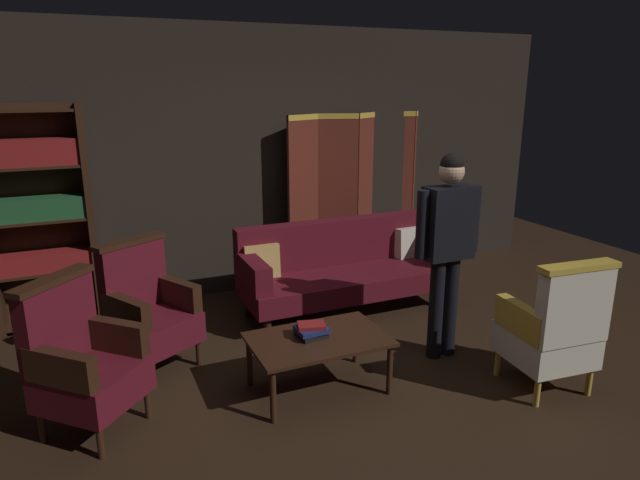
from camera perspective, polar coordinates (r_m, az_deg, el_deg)
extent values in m
plane|color=black|center=(4.38, 4.37, -14.72)|extent=(10.00, 10.00, 0.00)
cube|color=black|center=(6.10, -6.33, 7.94)|extent=(7.20, 0.10, 2.80)
cube|color=#5B2319|center=(6.13, -1.71, 3.80)|extent=(0.43, 0.22, 1.90)
cube|color=gold|center=(6.01, -1.78, 12.42)|extent=(0.43, 0.23, 0.06)
cube|color=#5B2319|center=(6.34, 1.78, 4.19)|extent=(0.45, 0.15, 1.90)
cube|color=gold|center=(6.22, 1.86, 12.53)|extent=(0.45, 0.15, 0.06)
cube|color=#5B2319|center=(6.58, 4.80, 4.58)|extent=(0.40, 0.28, 1.90)
cube|color=gold|center=(6.47, 4.99, 12.60)|extent=(0.41, 0.28, 0.06)
cube|color=#5B2319|center=(6.85, 7.56, 4.95)|extent=(0.46, 0.12, 1.90)
cube|color=gold|center=(6.75, 7.85, 12.65)|extent=(0.46, 0.13, 0.06)
cube|color=#5B2319|center=(7.15, 10.06, 5.28)|extent=(0.40, 0.29, 1.90)
cube|color=gold|center=(7.04, 10.43, 12.66)|extent=(0.40, 0.29, 0.06)
cube|color=black|center=(5.62, -22.39, 2.30)|extent=(0.06, 0.32, 2.05)
cube|color=black|center=(5.78, -26.60, 2.15)|extent=(0.90, 0.02, 2.05)
cube|color=black|center=(5.91, -25.50, -7.29)|extent=(0.86, 0.30, 0.02)
cube|color=black|center=(5.75, -26.06, -2.84)|extent=(0.86, 0.30, 0.02)
cube|color=maroon|center=(5.70, -26.19, -1.97)|extent=(0.78, 0.22, 0.17)
cube|color=black|center=(5.63, -26.65, 1.83)|extent=(0.86, 0.30, 0.02)
cube|color=#1E4C28|center=(5.59, -26.79, 2.89)|extent=(0.78, 0.22, 0.20)
cube|color=black|center=(5.55, -27.26, 6.66)|extent=(0.86, 0.30, 0.02)
cube|color=maroon|center=(5.51, -27.43, 7.94)|extent=(0.78, 0.22, 0.23)
cube|color=black|center=(5.51, -27.89, 11.61)|extent=(0.86, 0.30, 0.02)
cylinder|color=black|center=(5.05, -5.38, -9.01)|extent=(0.07, 0.07, 0.22)
cylinder|color=black|center=(5.87, 12.58, -5.70)|extent=(0.07, 0.07, 0.22)
cylinder|color=black|center=(5.57, -7.36, -6.61)|extent=(0.07, 0.07, 0.22)
cylinder|color=black|center=(6.33, 9.39, -3.93)|extent=(0.07, 0.07, 0.22)
cube|color=#4C0F19|center=(5.56, 2.91, -4.23)|extent=(2.10, 0.76, 0.20)
cube|color=#4C0F19|center=(5.72, 1.56, -0.15)|extent=(2.10, 0.18, 0.46)
cube|color=#4C0F19|center=(5.14, -6.89, -3.30)|extent=(0.16, 0.68, 0.26)
cube|color=#4C0F19|center=(5.97, 11.37, -0.78)|extent=(0.16, 0.68, 0.26)
cube|color=tan|center=(5.36, -5.99, -2.25)|extent=(0.35, 0.15, 0.35)
cube|color=beige|center=(6.05, 9.14, -0.27)|extent=(0.36, 0.19, 0.35)
cylinder|color=black|center=(3.89, -4.82, -15.62)|extent=(0.04, 0.04, 0.39)
cylinder|color=black|center=(4.22, 7.11, -12.99)|extent=(0.04, 0.04, 0.39)
cylinder|color=black|center=(4.34, -7.22, -12.15)|extent=(0.04, 0.04, 0.39)
cylinder|color=black|center=(4.64, 3.66, -10.12)|extent=(0.04, 0.04, 0.39)
cube|color=black|center=(4.15, -0.16, -10.11)|extent=(1.00, 0.64, 0.03)
cylinder|color=gold|center=(4.95, 22.06, -10.70)|extent=(0.04, 0.04, 0.22)
cylinder|color=gold|center=(4.68, 17.66, -11.82)|extent=(0.04, 0.04, 0.22)
cylinder|color=gold|center=(4.65, 25.77, -12.87)|extent=(0.04, 0.04, 0.22)
cylinder|color=gold|center=(4.37, 21.28, -14.26)|extent=(0.04, 0.04, 0.22)
cube|color=beige|center=(4.56, 21.99, -9.81)|extent=(0.61, 0.61, 0.24)
cube|color=beige|center=(4.25, 24.51, -6.20)|extent=(0.57, 0.17, 0.54)
cube|color=gold|center=(4.16, 24.96, -2.49)|extent=(0.61, 0.18, 0.04)
cube|color=gold|center=(4.62, 24.57, -6.63)|extent=(0.13, 0.51, 0.22)
cube|color=gold|center=(4.32, 19.85, -7.65)|extent=(0.13, 0.51, 0.22)
cylinder|color=black|center=(4.47, -16.82, -13.11)|extent=(0.04, 0.04, 0.22)
cylinder|color=black|center=(4.72, -12.29, -11.16)|extent=(0.04, 0.04, 0.22)
cylinder|color=black|center=(4.81, -20.19, -11.26)|extent=(0.04, 0.04, 0.22)
cylinder|color=black|center=(5.05, -15.81, -9.58)|extent=(0.04, 0.04, 0.22)
cube|color=#4C0F19|center=(4.66, -16.49, -8.71)|extent=(0.76, 0.76, 0.24)
cube|color=#4C0F19|center=(4.69, -18.57, -3.58)|extent=(0.55, 0.38, 0.54)
cube|color=black|center=(4.61, -18.88, -0.17)|extent=(0.59, 0.41, 0.04)
cube|color=black|center=(4.44, -19.19, -6.93)|extent=(0.33, 0.48, 0.22)
cube|color=black|center=(4.71, -14.39, -5.26)|extent=(0.33, 0.48, 0.22)
cylinder|color=black|center=(3.85, -21.50, -18.66)|extent=(0.04, 0.04, 0.22)
cylinder|color=black|center=(4.14, -17.18, -15.62)|extent=(0.04, 0.04, 0.22)
cylinder|color=black|center=(4.14, -26.50, -16.69)|extent=(0.04, 0.04, 0.22)
cylinder|color=black|center=(4.41, -22.10, -14.07)|extent=(0.04, 0.04, 0.22)
cube|color=#4C0F19|center=(4.01, -22.17, -13.40)|extent=(0.79, 0.79, 0.24)
cube|color=#4C0F19|center=(4.00, -25.21, -7.66)|extent=(0.48, 0.49, 0.54)
cube|color=black|center=(3.90, -25.71, -3.74)|extent=(0.51, 0.52, 0.04)
cube|color=black|center=(3.76, -25.00, -11.81)|extent=(0.42, 0.41, 0.22)
cube|color=black|center=(4.07, -20.24, -9.16)|extent=(0.42, 0.41, 0.22)
cylinder|color=black|center=(4.79, 13.12, -6.58)|extent=(0.12, 0.12, 0.86)
cylinder|color=black|center=(4.72, 11.75, -6.87)|extent=(0.12, 0.12, 0.86)
cube|color=maroon|center=(4.60, 12.78, -1.30)|extent=(0.32, 0.16, 0.09)
cube|color=black|center=(4.53, 12.97, 1.72)|extent=(0.40, 0.21, 0.58)
cube|color=white|center=(4.61, 12.19, 2.38)|extent=(0.14, 0.01, 0.41)
cube|color=maroon|center=(4.57, 12.32, 5.21)|extent=(0.09, 0.02, 0.04)
cylinder|color=black|center=(4.68, 15.45, 2.12)|extent=(0.09, 0.09, 0.54)
cylinder|color=black|center=(4.39, 10.35, 1.55)|extent=(0.09, 0.09, 0.54)
sphere|color=tan|center=(4.45, 13.30, 6.84)|extent=(0.20, 0.20, 0.20)
sphere|color=black|center=(4.45, 13.34, 7.48)|extent=(0.18, 0.18, 0.18)
cube|color=black|center=(4.15, -0.88, -9.59)|extent=(0.23, 0.20, 0.04)
cube|color=navy|center=(4.14, -0.88, -9.12)|extent=(0.23, 0.20, 0.04)
cube|color=maroon|center=(4.13, -0.88, -8.72)|extent=(0.23, 0.19, 0.03)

